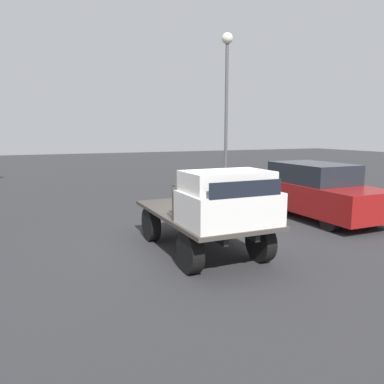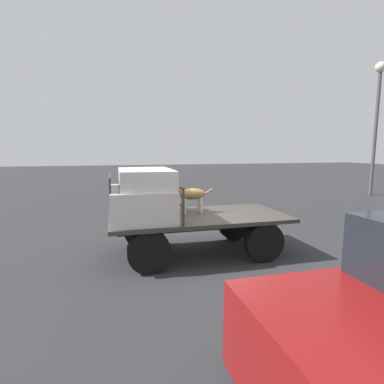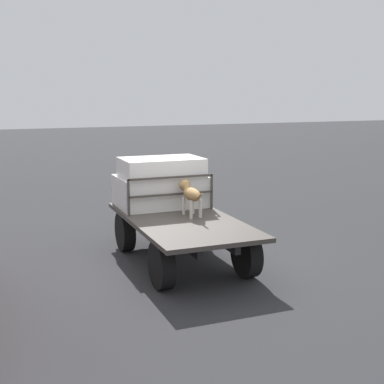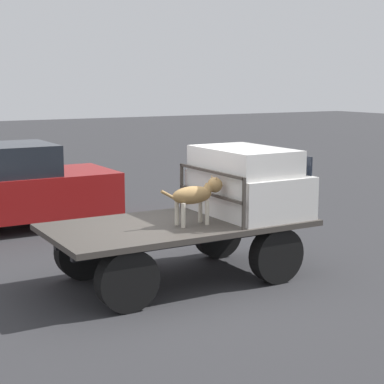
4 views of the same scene
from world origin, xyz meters
The scene contains 5 objects.
ground_plane centered at (0.00, 0.00, 0.00)m, with size 80.00×80.00×0.00m, color #2D2D30.
flatbed_truck centered at (0.00, 0.00, 0.62)m, with size 3.78×1.89×0.87m.
truck_cab centered at (1.20, 0.00, 1.35)m, with size 1.24×1.77×1.01m.
truck_headboard centered at (0.54, 0.00, 1.35)m, with size 0.04×1.77×0.72m.
dog centered at (0.17, -0.25, 1.30)m, with size 1.02×0.25×0.69m.
Camera 3 is at (-9.18, 3.45, 3.22)m, focal length 50.00 mm.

